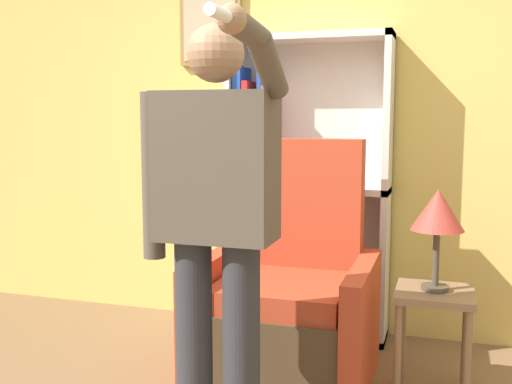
% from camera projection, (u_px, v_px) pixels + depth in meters
% --- Properties ---
extents(wall_back, '(8.00, 0.11, 2.80)m').
position_uv_depth(wall_back, '(325.00, 115.00, 3.84)').
color(wall_back, '#E0C160').
rests_on(wall_back, ground_plane).
extents(bookcase, '(1.02, 0.28, 1.89)m').
position_uv_depth(bookcase, '(289.00, 196.00, 3.81)').
color(bookcase, silver).
rests_on(bookcase, ground_plane).
extents(armchair, '(0.90, 0.82, 1.27)m').
position_uv_depth(armchair, '(289.00, 304.00, 3.21)').
color(armchair, '#4C3823').
rests_on(armchair, ground_plane).
extents(person_standing, '(0.61, 0.78, 1.74)m').
position_uv_depth(person_standing, '(215.00, 215.00, 2.34)').
color(person_standing, '#2D2D33').
rests_on(person_standing, ground_plane).
extents(side_table, '(0.37, 0.37, 0.56)m').
position_uv_depth(side_table, '(434.00, 314.00, 2.91)').
color(side_table, '#846647').
rests_on(side_table, ground_plane).
extents(table_lamp, '(0.25, 0.25, 0.49)m').
position_uv_depth(table_lamp, '(438.00, 213.00, 2.85)').
color(table_lamp, '#4C4233').
rests_on(table_lamp, side_table).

